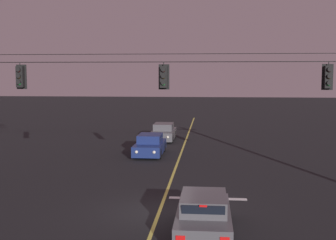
# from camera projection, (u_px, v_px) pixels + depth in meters

# --- Properties ---
(ground_plane) EXTENTS (180.00, 180.00, 0.00)m
(ground_plane) POSITION_uv_depth(u_px,v_px,m) (159.00, 212.00, 17.72)
(ground_plane) COLOR black
(lane_centre_stripe) EXTENTS (0.14, 60.00, 0.01)m
(lane_centre_stripe) POSITION_uv_depth(u_px,v_px,m) (176.00, 167.00, 26.41)
(lane_centre_stripe) COLOR #D1C64C
(lane_centre_stripe) RESTS_ON ground
(stop_bar_paint) EXTENTS (3.40, 0.36, 0.01)m
(stop_bar_paint) POSITION_uv_depth(u_px,v_px,m) (208.00, 198.00, 19.70)
(stop_bar_paint) COLOR silver
(stop_bar_paint) RESTS_ON ground
(signal_span_assembly) EXTENTS (21.18, 0.32, 7.36)m
(signal_span_assembly) POSITION_uv_depth(u_px,v_px,m) (166.00, 110.00, 20.08)
(signal_span_assembly) COLOR #423021
(signal_span_assembly) RESTS_ON ground
(traffic_light_leftmost) EXTENTS (0.48, 0.41, 1.22)m
(traffic_light_leftmost) POSITION_uv_depth(u_px,v_px,m) (20.00, 77.00, 20.53)
(traffic_light_leftmost) COLOR black
(traffic_light_left_inner) EXTENTS (0.48, 0.41, 1.22)m
(traffic_light_left_inner) POSITION_uv_depth(u_px,v_px,m) (164.00, 77.00, 19.92)
(traffic_light_left_inner) COLOR black
(traffic_light_centre) EXTENTS (0.48, 0.41, 1.22)m
(traffic_light_centre) POSITION_uv_depth(u_px,v_px,m) (328.00, 77.00, 19.26)
(traffic_light_centre) COLOR black
(car_waiting_near_lane) EXTENTS (1.80, 4.33, 1.39)m
(car_waiting_near_lane) POSITION_uv_depth(u_px,v_px,m) (204.00, 215.00, 15.27)
(car_waiting_near_lane) COLOR #4C4C51
(car_waiting_near_lane) RESTS_ON ground
(car_oncoming_lead) EXTENTS (1.80, 4.42, 1.39)m
(car_oncoming_lead) POSITION_uv_depth(u_px,v_px,m) (150.00, 145.00, 30.28)
(car_oncoming_lead) COLOR navy
(car_oncoming_lead) RESTS_ON ground
(car_oncoming_trailing) EXTENTS (1.80, 4.42, 1.39)m
(car_oncoming_trailing) POSITION_uv_depth(u_px,v_px,m) (163.00, 132.00, 36.98)
(car_oncoming_trailing) COLOR #4C4C51
(car_oncoming_trailing) RESTS_ON ground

